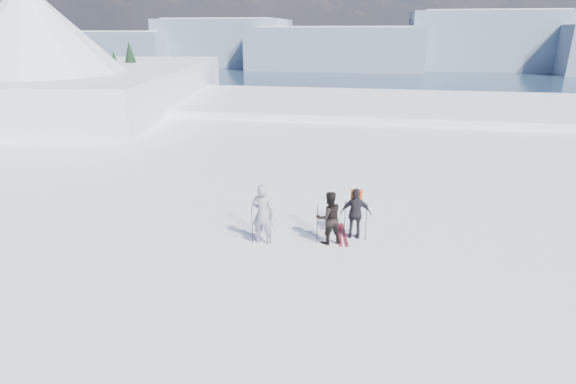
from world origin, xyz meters
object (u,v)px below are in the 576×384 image
skier_grey (263,214)px  skis_loose (342,234)px  skier_pack (356,214)px  skier_dark (329,218)px

skier_grey → skis_loose: size_ratio=1.10×
skier_pack → skis_loose: skier_pack is taller
skier_grey → skier_dark: skier_grey is taller
skier_dark → skis_loose: size_ratio=0.97×
skis_loose → skier_dark: bearing=-121.3°
skier_grey → skis_loose: bearing=-153.5°
skier_dark → skier_pack: skier_dark is taller
skier_dark → skis_loose: 1.10m
skier_grey → skier_dark: size_ratio=1.14×
skis_loose → skier_pack: bearing=-18.2°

